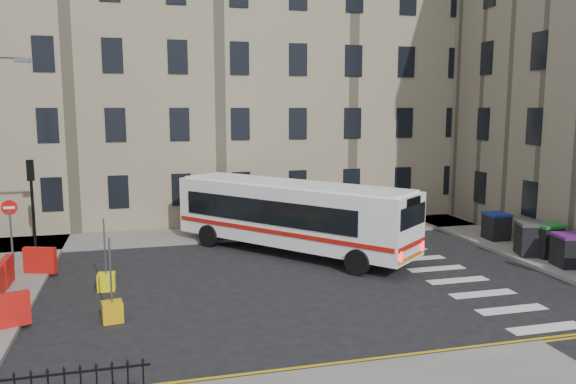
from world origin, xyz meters
name	(u,v)px	position (x,y,z in m)	size (l,w,h in m)	color
ground	(347,279)	(0.00, 0.00, 0.00)	(120.00, 120.00, 0.00)	black
pavement_north	(173,237)	(-6.00, 8.60, 0.07)	(36.00, 3.20, 0.15)	slate
pavement_east	(491,240)	(9.00, 4.00, 0.07)	(2.40, 26.00, 0.15)	slate
terrace_north	(145,71)	(-7.00, 15.50, 8.62)	(38.30, 10.80, 17.20)	gray
traffic_light_nw	(32,192)	(-12.00, 6.50, 2.87)	(0.28, 0.22, 4.10)	black
no_entry_north	(10,219)	(-12.50, 4.50, 2.08)	(0.60, 0.08, 3.00)	#595B5E
roadworks_barriers	(8,283)	(-11.84, 0.50, 0.65)	(1.66, 6.26, 1.00)	red
bus	(291,214)	(-1.03, 4.32, 1.80)	(9.28, 10.41, 3.11)	white
wheelie_bin_b	(568,250)	(9.01, -1.05, 0.81)	(1.23, 1.36, 1.31)	black
wheelie_bin_c	(544,239)	(9.17, 0.58, 0.87)	(1.25, 1.40, 1.43)	black
wheelie_bin_d	(531,238)	(8.75, 0.87, 0.88)	(1.53, 1.63, 1.44)	black
wheelie_bin_e	(496,226)	(9.08, 3.80, 0.80)	(1.07, 1.21, 1.28)	black
bollard_yellow	(106,282)	(-8.75, 0.98, 0.30)	(0.60, 0.60, 0.60)	yellow
bollard_chevron	(112,312)	(-8.41, -2.19, 0.30)	(0.60, 0.60, 0.60)	#D89B0C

